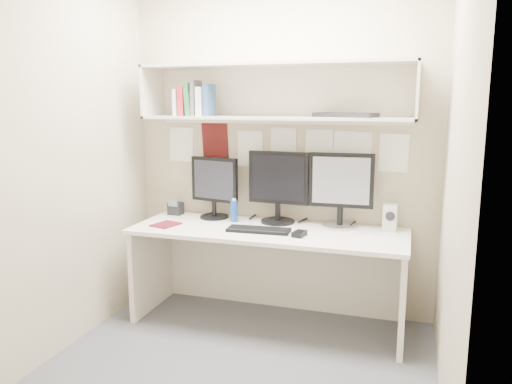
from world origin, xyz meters
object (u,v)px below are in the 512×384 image
(maroon_notebook, at_px, (166,225))
(desk_phone, at_px, (176,208))
(desk, at_px, (268,276))
(monitor_right, at_px, (341,188))
(keyboard, at_px, (259,230))
(speaker, at_px, (390,217))
(monitor_left, at_px, (214,185))
(monitor_center, at_px, (278,185))

(maroon_notebook, bearing_deg, desk_phone, 121.35)
(desk, xyz_separation_m, monitor_right, (0.49, 0.22, 0.66))
(monitor_right, relative_size, maroon_notebook, 2.79)
(keyboard, xyz_separation_m, desk_phone, (-0.82, 0.32, 0.04))
(speaker, bearing_deg, maroon_notebook, -163.26)
(monitor_left, relative_size, keyboard, 1.08)
(monitor_right, relative_size, keyboard, 1.22)
(keyboard, xyz_separation_m, speaker, (0.90, 0.31, 0.09))
(monitor_left, distance_m, keyboard, 0.61)
(monitor_right, xyz_separation_m, maroon_notebook, (-1.26, -0.35, -0.29))
(desk, relative_size, maroon_notebook, 10.11)
(monitor_right, relative_size, desk_phone, 4.15)
(monitor_left, xyz_separation_m, keyboard, (0.47, -0.31, -0.25))
(monitor_center, bearing_deg, speaker, 3.02)
(monitor_right, xyz_separation_m, desk_phone, (-1.35, 0.01, -0.24))
(monitor_right, distance_m, speaker, 0.41)
(keyboard, xyz_separation_m, maroon_notebook, (-0.72, -0.04, -0.01))
(monitor_left, relative_size, speaker, 2.51)
(desk, xyz_separation_m, speaker, (0.85, 0.22, 0.46))
(desk, xyz_separation_m, monitor_center, (0.02, 0.22, 0.66))
(maroon_notebook, bearing_deg, keyboard, 19.25)
(desk, xyz_separation_m, keyboard, (-0.05, -0.09, 0.37))
(monitor_center, relative_size, keyboard, 1.22)
(monitor_right, bearing_deg, speaker, -2.03)
(desk, bearing_deg, monitor_right, 24.04)
(desk_phone, bearing_deg, monitor_right, 2.91)
(maroon_notebook, height_order, desk_phone, desk_phone)
(desk, bearing_deg, speaker, 14.52)
(maroon_notebook, bearing_deg, monitor_left, 69.90)
(monitor_center, bearing_deg, desk, -91.15)
(keyboard, bearing_deg, monitor_left, 143.16)
(monitor_left, height_order, keyboard, monitor_left)
(monitor_right, bearing_deg, monitor_left, 177.72)
(monitor_left, height_order, maroon_notebook, monitor_left)
(keyboard, height_order, maroon_notebook, keyboard)
(maroon_notebook, distance_m, desk_phone, 0.37)
(keyboard, bearing_deg, speaker, 16.02)
(keyboard, distance_m, speaker, 0.95)
(speaker, xyz_separation_m, desk_phone, (-1.71, 0.01, -0.04))
(monitor_center, relative_size, maroon_notebook, 2.77)
(desk, height_order, maroon_notebook, maroon_notebook)
(monitor_center, relative_size, desk_phone, 4.13)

